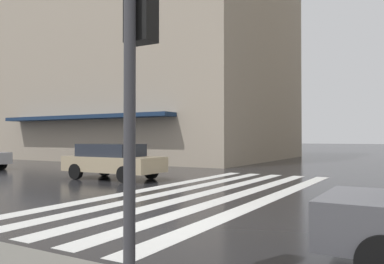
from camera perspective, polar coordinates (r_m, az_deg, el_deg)
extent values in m
plane|color=black|center=(7.90, -2.14, -12.93)|extent=(220.00, 220.00, 0.00)
cube|color=silver|center=(11.23, 11.60, -9.28)|extent=(13.00, 0.50, 0.01)
cube|color=silver|center=(11.59, 6.85, -9.03)|extent=(13.00, 0.50, 0.01)
cube|color=silver|center=(12.02, 2.42, -8.75)|extent=(13.00, 0.50, 0.01)
cube|color=silver|center=(12.51, -1.68, -8.43)|extent=(13.00, 0.50, 0.01)
cube|color=silver|center=(13.06, -5.44, -8.11)|extent=(13.00, 0.50, 0.01)
cube|color=tan|center=(33.62, -5.08, 9.34)|extent=(15.93, 20.06, 15.21)
cube|color=#192D4C|center=(26.60, -15.83, 2.07)|extent=(1.20, 14.04, 0.24)
cylinder|color=#333338|center=(3.92, -9.05, 1.53)|extent=(0.12, 0.12, 3.33)
cube|color=black|center=(4.29, -7.41, 18.23)|extent=(0.22, 0.30, 0.85)
sphere|color=orange|center=(4.38, -6.40, 17.82)|extent=(0.17, 0.17, 0.17)
sphere|color=green|center=(4.30, -6.41, 14.28)|extent=(0.17, 0.17, 0.17)
cylinder|color=black|center=(23.06, -25.85, -4.11)|extent=(0.20, 0.62, 0.62)
cube|color=tan|center=(16.10, -11.31, -4.56)|extent=(1.75, 4.10, 0.60)
cube|color=#232833|center=(16.17, -11.70, -2.59)|extent=(1.54, 2.46, 0.50)
cylinder|color=black|center=(15.98, -5.96, -5.68)|extent=(0.20, 0.62, 0.62)
cylinder|color=black|center=(14.69, -9.79, -6.09)|extent=(0.20, 0.62, 0.62)
cylinder|color=black|center=(17.57, -12.58, -5.22)|extent=(0.20, 0.62, 0.62)
cylinder|color=black|center=(16.40, -16.52, -5.52)|extent=(0.20, 0.62, 0.62)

